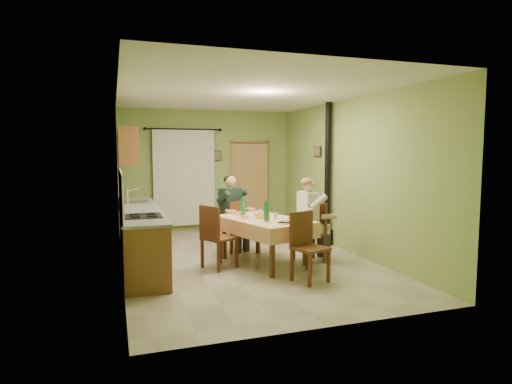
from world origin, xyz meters
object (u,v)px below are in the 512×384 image
object	(u,v)px
dining_table	(264,241)
chair_left	(219,250)
chair_near	(309,261)
chair_right	(310,244)
man_far	(231,204)
man_right	(310,210)
chair_far	(232,236)
stove_flue	(327,193)

from	to	relation	value
dining_table	chair_left	world-z (taller)	chair_left
chair_near	chair_right	size ratio (longest dim) A/B	0.99
chair_left	man_far	bearing A→B (deg)	125.68
chair_near	man_right	xyz separation A→B (m)	(0.48, 1.00, 0.59)
dining_table	chair_near	world-z (taller)	chair_near
chair_far	chair_near	bearing A→B (deg)	-102.44
chair_far	man_far	size ratio (longest dim) A/B	0.69
chair_right	stove_flue	xyz separation A→B (m)	(0.88, 1.07, 0.73)
chair_right	man_far	distance (m)	1.64
chair_near	man_right	size ratio (longest dim) A/B	0.71
chair_near	chair_far	bearing A→B (deg)	-92.95
chair_near	chair_left	size ratio (longest dim) A/B	0.98
chair_near	stove_flue	bearing A→B (deg)	-141.53
dining_table	chair_left	bearing A→B (deg)	162.33
chair_far	chair_left	xyz separation A→B (m)	(-0.50, -1.00, 0.00)
chair_right	man_right	world-z (taller)	man_right
dining_table	stove_flue	world-z (taller)	stove_flue
chair_far	chair_right	bearing A→B (deg)	-73.58
dining_table	chair_far	size ratio (longest dim) A/B	1.94
chair_far	chair_near	world-z (taller)	chair_near
chair_near	chair_left	distance (m)	1.53
chair_near	chair_right	world-z (taller)	chair_right
man_right	chair_right	bearing A→B (deg)	-90.00
man_right	chair_far	bearing A→B (deg)	40.99
chair_far	chair_left	bearing A→B (deg)	-143.84
man_far	chair_far	bearing A→B (deg)	-90.00
chair_far	man_right	world-z (taller)	man_right
chair_right	man_far	bearing A→B (deg)	41.27
chair_near	man_right	bearing A→B (deg)	-133.43
dining_table	chair_right	distance (m)	0.80
chair_near	man_right	distance (m)	1.26
man_right	chair_near	bearing A→B (deg)	152.07
chair_far	chair_left	world-z (taller)	chair_left
man_far	chair_right	bearing A→B (deg)	-73.72
chair_left	stove_flue	size ratio (longest dim) A/B	0.36
chair_right	chair_left	world-z (taller)	chair_left
man_right	stove_flue	world-z (taller)	stove_flue
chair_far	chair_left	size ratio (longest dim) A/B	0.94
chair_right	dining_table	bearing A→B (deg)	81.70
chair_right	man_right	bearing A→B (deg)	90.00
dining_table	man_far	world-z (taller)	man_far
chair_far	man_far	distance (m)	0.59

